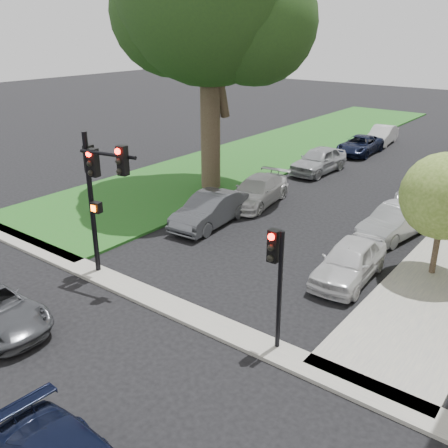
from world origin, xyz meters
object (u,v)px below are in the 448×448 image
Objects in this scene: traffic_signal_main at (98,180)px; car_parked_6 at (257,191)px; car_parked_0 at (349,261)px; car_parked_2 at (426,191)px; car_parked_8 at (360,145)px; car_parked_1 at (395,222)px; traffic_signal_secondary at (276,268)px; car_parked_7 at (319,160)px; car_parked_5 at (210,210)px; car_parked_9 at (382,135)px; small_tree_a at (445,197)px.

traffic_signal_main is 10.49m from car_parked_6.
car_parked_0 is (7.24, 5.18, -2.94)m from traffic_signal_main.
car_parked_2 reaches higher than car_parked_8.
traffic_signal_main reaches higher than car_parked_1.
traffic_signal_secondary is 0.78× the size of car_parked_7.
car_parked_5 is at bearing -98.53° from car_parked_6.
car_parked_5 is 1.06× the size of car_parked_9.
small_tree_a is 4.33m from car_parked_1.
small_tree_a is 22.56m from car_parked_9.
car_parked_5 is at bearing -173.30° from small_tree_a.
car_parked_6 is 1.03× the size of car_parked_7.
car_parked_0 is at bearing -56.00° from car_parked_7.
car_parked_6 is 17.52m from car_parked_9.
small_tree_a is at bearing -69.82° from car_parked_9.
car_parked_1 is at bearing -7.50° from car_parked_6.
car_parked_7 is (-0.30, 17.30, -2.87)m from traffic_signal_main.
car_parked_2 is 1.19× the size of car_parked_5.
car_parked_8 is at bearing 90.57° from traffic_signal_main.
car_parked_8 is at bearing 108.70° from car_parked_0.
car_parked_7 reaches higher than car_parked_9.
car_parked_8 is at bearing -96.42° from car_parked_9.
traffic_signal_secondary is 0.81× the size of car_parked_5.
car_parked_8 is at bearing 121.75° from car_parked_2.
car_parked_5 is (-7.29, -3.83, 0.05)m from car_parked_1.
traffic_signal_secondary reaches higher than car_parked_2.
car_parked_8 is (-7.16, 8.35, -0.10)m from car_parked_2.
car_parked_2 is 11.37m from car_parked_5.
car_parked_8 is (-9.81, 16.13, -2.43)m from small_tree_a.
traffic_signal_secondary reaches higher than car_parked_0.
car_parked_7 is (-7.54, 12.11, 0.07)m from car_parked_0.
small_tree_a is 0.96× the size of car_parked_6.
car_parked_5 is 11.06m from car_parked_7.
car_parked_0 is at bearing 90.80° from traffic_signal_secondary.
small_tree_a is 8.55m from car_parked_2.
small_tree_a is at bearing -38.26° from car_parked_1.
small_tree_a is at bearing -23.11° from car_parked_6.
car_parked_9 is (-7.34, 17.51, 0.00)m from car_parked_1.
car_parked_9 is at bearing 105.17° from traffic_signal_secondary.
traffic_signal_secondary is 0.76× the size of car_parked_6.
car_parked_2 reaches higher than car_parked_9.
car_parked_7 is at bearing 86.12° from car_parked_5.
car_parked_6 is 7.24m from car_parked_7.
traffic_signal_main reaches higher than car_parked_9.
car_parked_5 is (-9.70, -1.14, -2.33)m from small_tree_a.
traffic_signal_secondary is 10.28m from car_parked_1.
traffic_signal_main is 1.17× the size of car_parked_5.
car_parked_2 is at bearing -65.84° from car_parked_9.
traffic_signal_main reaches higher than car_parked_2.
car_parked_9 is (-0.12, 17.52, 0.00)m from car_parked_6.
traffic_signal_main reaches higher than small_tree_a.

